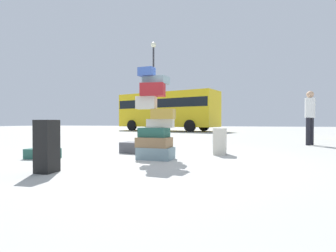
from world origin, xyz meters
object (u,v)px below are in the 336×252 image
suitcase_cream_foreground_far (220,141)px  person_bearded_onlooker (310,113)px  parked_bus (167,109)px  suitcase_tower (155,124)px  suitcase_charcoal_left_side (134,148)px  lamp_post (153,74)px  suitcase_teal_foreground_near (43,154)px  suitcase_black_white_trunk (47,146)px

suitcase_cream_foreground_far → person_bearded_onlooker: (2.50, 3.26, 0.73)m
person_bearded_onlooker → parked_bus: size_ratio=0.19×
suitcase_cream_foreground_far → parked_bus: 15.97m
suitcase_tower → suitcase_charcoal_left_side: size_ratio=3.02×
suitcase_cream_foreground_far → parked_bus: parked_bus is taller
suitcase_tower → suitcase_charcoal_left_side: 1.28m
suitcase_charcoal_left_side → lamp_post: bearing=117.4°
suitcase_cream_foreground_far → lamp_post: (-5.49, 10.34, 3.67)m
suitcase_tower → lamp_post: bearing=110.7°
suitcase_teal_foreground_near → person_bearded_onlooker: bearing=30.2°
suitcase_tower → person_bearded_onlooker: 5.73m
parked_bus → suitcase_tower: bearing=-58.4°
parked_bus → suitcase_charcoal_left_side: bearing=-60.4°
lamp_post → suitcase_black_white_trunk: bearing=-76.0°
suitcase_black_white_trunk → parked_bus: parked_bus is taller
parked_bus → lamp_post: lamp_post is taller
suitcase_charcoal_left_side → suitcase_teal_foreground_near: (-1.37, -1.42, -0.03)m
suitcase_charcoal_left_side → person_bearded_onlooker: size_ratio=0.35×
suitcase_charcoal_left_side → parked_bus: bearing=113.8°
suitcase_tower → lamp_post: (-4.33, 11.48, 3.27)m
suitcase_charcoal_left_side → parked_bus: size_ratio=0.07×
suitcase_tower → suitcase_black_white_trunk: bearing=-120.3°
suitcase_teal_foreground_near → suitcase_black_white_trunk: (1.15, -1.15, 0.29)m
suitcase_charcoal_left_side → parked_bus: (-3.93, 15.11, 1.70)m
suitcase_charcoal_left_side → person_bearded_onlooker: bearing=48.1°
person_bearded_onlooker → parked_bus: parked_bus is taller
suitcase_tower → suitcase_black_white_trunk: (-1.04, -1.77, -0.32)m
suitcase_tower → suitcase_cream_foreground_far: suitcase_tower is taller
suitcase_black_white_trunk → suitcase_cream_foreground_far: bearing=49.4°
suitcase_cream_foreground_far → parked_bus: bearing=112.0°
parked_bus → person_bearded_onlooker: bearing=-38.8°
suitcase_tower → parked_bus: 16.63m
suitcase_black_white_trunk → lamp_post: lamp_post is taller
suitcase_charcoal_left_side → suitcase_black_white_trunk: bearing=-85.5°
suitcase_cream_foreground_far → suitcase_tower: bearing=-135.4°
suitcase_tower → suitcase_black_white_trunk: size_ratio=2.36×
suitcase_teal_foreground_near → parked_bus: 16.81m
suitcase_teal_foreground_near → parked_bus: size_ratio=0.07×
parked_bus → suitcase_black_white_trunk: bearing=-63.1°
suitcase_cream_foreground_far → lamp_post: size_ratio=0.10×
person_bearded_onlooker → lamp_post: bearing=-91.1°
suitcase_charcoal_left_side → suitcase_teal_foreground_near: suitcase_charcoal_left_side is taller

